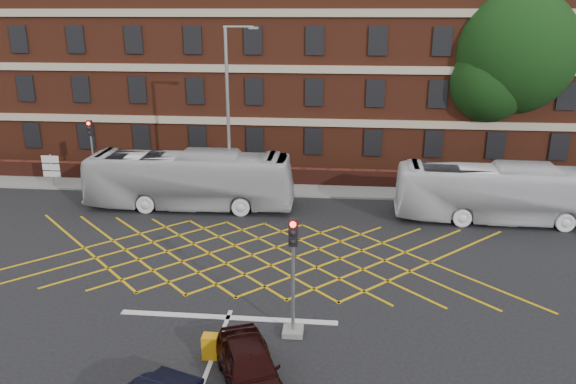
# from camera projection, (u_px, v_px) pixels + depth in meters

# --- Properties ---
(ground) EXTENTS (120.00, 120.00, 0.00)m
(ground) POSITION_uv_depth(u_px,v_px,m) (245.00, 275.00, 23.75)
(ground) COLOR black
(ground) RESTS_ON ground
(victorian_building) EXTENTS (51.00, 12.17, 20.40)m
(victorian_building) POSITION_uv_depth(u_px,v_px,m) (296.00, 50.00, 42.12)
(victorian_building) COLOR #5F2818
(victorian_building) RESTS_ON ground
(boundary_wall) EXTENTS (56.00, 0.50, 1.10)m
(boundary_wall) POSITION_uv_depth(u_px,v_px,m) (279.00, 176.00, 35.88)
(boundary_wall) COLOR #4A1C13
(boundary_wall) RESTS_ON ground
(far_pavement) EXTENTS (60.00, 3.00, 0.12)m
(far_pavement) POSITION_uv_depth(u_px,v_px,m) (278.00, 188.00, 35.09)
(far_pavement) COLOR slate
(far_pavement) RESTS_ON ground
(box_junction_hatching) EXTENTS (8.22, 8.22, 0.02)m
(box_junction_hatching) POSITION_uv_depth(u_px,v_px,m) (252.00, 255.00, 25.64)
(box_junction_hatching) COLOR #CC990C
(box_junction_hatching) RESTS_ON ground
(stop_line) EXTENTS (8.00, 0.30, 0.02)m
(stop_line) POSITION_uv_depth(u_px,v_px,m) (228.00, 317.00, 20.43)
(stop_line) COLOR silver
(stop_line) RESTS_ON ground
(bus_left) EXTENTS (11.63, 2.90, 3.23)m
(bus_left) POSITION_uv_depth(u_px,v_px,m) (190.00, 180.00, 31.40)
(bus_left) COLOR silver
(bus_left) RESTS_ON ground
(bus_right) EXTENTS (11.12, 2.95, 3.08)m
(bus_right) POSITION_uv_depth(u_px,v_px,m) (502.00, 193.00, 29.35)
(bus_right) COLOR silver
(bus_right) RESTS_ON ground
(car_maroon) EXTENTS (2.94, 4.28, 1.35)m
(car_maroon) POSITION_uv_depth(u_px,v_px,m) (250.00, 367.00, 16.49)
(car_maroon) COLOR black
(car_maroon) RESTS_ON ground
(deciduous_tree) EXTENTS (8.25, 8.18, 12.23)m
(deciduous_tree) POSITION_uv_depth(u_px,v_px,m) (511.00, 60.00, 36.42)
(deciduous_tree) COLOR black
(deciduous_tree) RESTS_ON ground
(traffic_light_near) EXTENTS (0.70, 0.70, 4.27)m
(traffic_light_near) POSITION_uv_depth(u_px,v_px,m) (293.00, 288.00, 18.86)
(traffic_light_near) COLOR slate
(traffic_light_near) RESTS_ON ground
(traffic_light_far) EXTENTS (0.70, 0.70, 4.27)m
(traffic_light_far) POSITION_uv_depth(u_px,v_px,m) (93.00, 160.00, 34.87)
(traffic_light_far) COLOR slate
(traffic_light_far) RESTS_ON ground
(street_lamp) EXTENTS (2.25, 1.00, 9.90)m
(street_lamp) POSITION_uv_depth(u_px,v_px,m) (230.00, 145.00, 31.24)
(street_lamp) COLOR slate
(street_lamp) RESTS_ON ground
(direction_signs) EXTENTS (1.10, 0.16, 2.20)m
(direction_signs) POSITION_uv_depth(u_px,v_px,m) (51.00, 167.00, 34.78)
(direction_signs) COLOR gray
(direction_signs) RESTS_ON ground
(utility_cabinet) EXTENTS (0.49, 0.42, 0.81)m
(utility_cabinet) POSITION_uv_depth(u_px,v_px,m) (210.00, 346.00, 17.99)
(utility_cabinet) COLOR orange
(utility_cabinet) RESTS_ON ground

